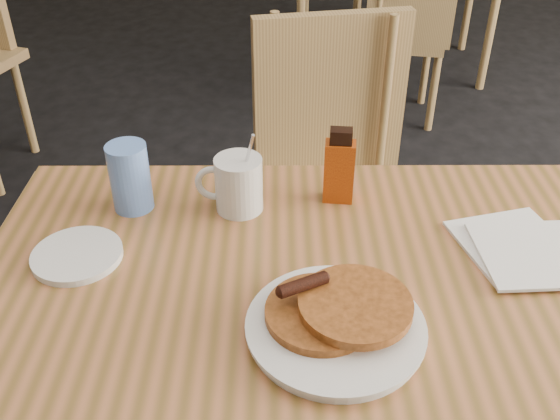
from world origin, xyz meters
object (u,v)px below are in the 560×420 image
Objects in this scene: syrup_bottle at (339,168)px; chair_neighbor_near at (406,23)px; main_table at (319,307)px; chair_main_far at (327,162)px; blue_tumbler at (130,177)px; pancake_plate at (336,321)px; coffee_mug at (237,183)px.

chair_neighbor_near is at bearing 81.38° from syrup_bottle.
syrup_bottle reaches higher than main_table.
main_table is 1.45× the size of chair_neighbor_near.
chair_main_far reaches higher than blue_tumbler.
chair_main_far is 0.69m from blue_tumbler.
chair_neighbor_near is at bearing 81.47° from pancake_plate.
pancake_plate is at bearing -104.26° from chair_main_far.
main_table is at bearing -92.70° from chair_neighbor_near.
main_table is 0.41m from blue_tumbler.
chair_main_far is at bearing -97.18° from chair_neighbor_near.
coffee_mug reaches higher than main_table.
pancake_plate is 1.59× the size of coffee_mug.
chair_main_far is at bearing 89.21° from main_table.
coffee_mug is at bearing -122.89° from chair_main_far.
blue_tumbler is at bearing 163.75° from coffee_mug.
chair_main_far is 6.32× the size of syrup_bottle.
chair_main_far is 0.85m from pancake_plate.
chair_main_far is at bearing 56.03° from blue_tumbler.
chair_neighbor_near is (0.35, 2.10, -0.21)m from main_table.
chair_main_far reaches higher than chair_neighbor_near.
chair_neighbor_near is (0.34, 1.37, -0.06)m from chair_main_far.
main_table is 0.74m from chair_main_far.
pancake_plate is at bearing -91.71° from chair_neighbor_near.
coffee_mug reaches higher than chair_neighbor_near.
pancake_plate is (-0.33, -2.19, 0.27)m from chair_neighbor_near.
blue_tumbler reaches higher than chair_neighbor_near.
blue_tumbler is at bearing 142.22° from pancake_plate.
chair_main_far is 3.59× the size of pancake_plate.
coffee_mug is 0.19m from blue_tumbler.
coffee_mug is (-0.17, -0.52, 0.25)m from chair_main_far.
pancake_plate is 0.35m from coffee_mug.
main_table is 9.49× the size of blue_tumbler.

